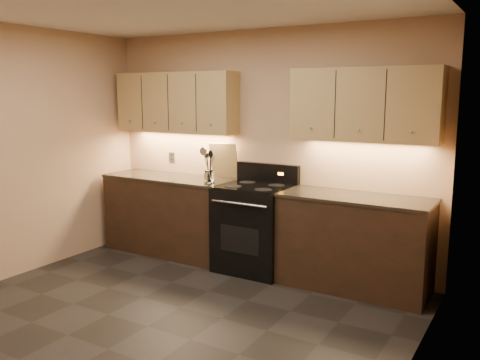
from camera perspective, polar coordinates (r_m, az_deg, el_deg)
name	(u,v)px	position (r m, az deg, el deg)	size (l,w,h in m)	color
floor	(147,326)	(4.44, -10.38, -15.87)	(4.00, 4.00, 0.00)	black
wall_back	(263,148)	(5.69, 2.63, 3.58)	(4.00, 0.04, 2.60)	tan
wall_right	(401,198)	(3.12, 17.66, -1.95)	(0.04, 4.00, 2.60)	tan
counter_left	(171,214)	(6.19, -7.79, -3.85)	(1.62, 0.62, 0.93)	black
counter_right	(354,243)	(5.12, 12.69, -6.87)	(1.46, 0.62, 0.93)	black
stove	(255,227)	(5.53, 1.72, -5.26)	(0.76, 0.68, 1.14)	black
upper_cab_left	(176,102)	(6.14, -7.19, 8.63)	(1.60, 0.30, 0.70)	tan
upper_cab_right	(364,105)	(5.06, 13.80, 8.23)	(1.44, 0.30, 0.70)	tan
outlet_plate	(172,157)	(6.42, -7.68, 2.58)	(0.09, 0.01, 0.12)	#B2B5BA
utensil_crock	(209,177)	(5.61, -3.48, 0.32)	(0.15, 0.15, 0.14)	white
cutting_board	(224,161)	(5.90, -1.80, 2.19)	(0.34, 0.02, 0.43)	tan
wooden_spoon	(208,168)	(5.61, -3.64, 1.34)	(0.06, 0.06, 0.29)	tan
black_spoon	(210,165)	(5.62, -3.40, 1.67)	(0.06, 0.06, 0.35)	black
black_turner	(209,167)	(5.57, -3.50, 1.49)	(0.08, 0.08, 0.33)	black
steel_skimmer	(211,165)	(5.57, -3.25, 1.69)	(0.09, 0.09, 0.37)	silver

